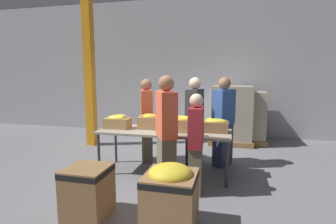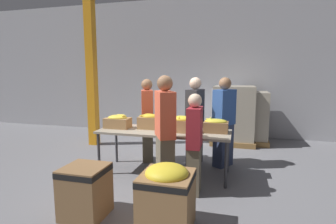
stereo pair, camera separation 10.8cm
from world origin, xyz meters
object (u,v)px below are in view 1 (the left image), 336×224
object	(u,v)px
support_pillar	(89,66)
pallet_stack_2	(227,115)
banana_box_3	(216,125)
volunteer_1	(166,134)
volunteer_2	(147,121)
volunteer_4	(223,122)
banana_box_0	(117,122)
donation_bin_1	(170,195)
volunteer_3	(196,145)
banana_box_2	(182,124)
volunteer_0	(194,122)
donation_bin_0	(88,190)
banana_box_1	(150,121)
pallet_stack_0	(232,115)
sorting_table	(164,134)
pallet_stack_1	(247,117)

from	to	relation	value
support_pillar	pallet_stack_2	xyz separation A→B (m)	(3.34, 1.33, -1.30)
banana_box_3	volunteer_1	bearing A→B (deg)	-134.16
volunteer_2	volunteer_4	world-z (taller)	volunteer_4
banana_box_0	donation_bin_1	distance (m)	2.24
volunteer_3	pallet_stack_2	xyz separation A→B (m)	(0.38, 3.45, -0.05)
banana_box_2	support_pillar	distance (m)	3.21
volunteer_0	donation_bin_0	world-z (taller)	volunteer_0
banana_box_1	pallet_stack_0	bearing A→B (deg)	59.30
pallet_stack_0	volunteer_4	bearing A→B (deg)	-94.58
banana_box_3	volunteer_4	xyz separation A→B (m)	(0.11, 0.60, -0.06)
sorting_table	banana_box_1	size ratio (longest dim) A/B	5.84
sorting_table	volunteer_4	xyz separation A→B (m)	(1.02, 0.69, 0.12)
banana_box_0	pallet_stack_1	world-z (taller)	pallet_stack_1
volunteer_2	pallet_stack_1	xyz separation A→B (m)	(2.11, 2.09, -0.18)
volunteer_2	volunteer_4	xyz separation A→B (m)	(1.56, 0.06, 0.02)
banana_box_0	banana_box_2	bearing A→B (deg)	-0.78
banana_box_1	banana_box_2	world-z (taller)	banana_box_2
support_pillar	donation_bin_0	bearing A→B (deg)	-61.04
volunteer_3	volunteer_4	size ratio (longest dim) A/B	0.87
volunteer_0	pallet_stack_1	xyz separation A→B (m)	(1.11, 2.08, -0.20)
volunteer_3	support_pillar	bearing A→B (deg)	51.95
sorting_table	pallet_stack_2	distance (m)	2.99
banana_box_3	pallet_stack_1	world-z (taller)	pallet_stack_1
donation_bin_1	pallet_stack_0	bearing A→B (deg)	81.15
banana_box_0	pallet_stack_2	world-z (taller)	pallet_stack_2
volunteer_4	donation_bin_1	distance (m)	2.45
sorting_table	volunteer_0	xyz separation A→B (m)	(0.46, 0.64, 0.12)
banana_box_2	support_pillar	bearing A→B (deg)	150.47
pallet_stack_0	banana_box_1	bearing A→B (deg)	-120.70
volunteer_0	donation_bin_1	bearing A→B (deg)	12.68
volunteer_3	banana_box_0	bearing A→B (deg)	65.12
banana_box_0	pallet_stack_0	xyz separation A→B (m)	(2.08, 2.58, -0.19)
pallet_stack_1	pallet_stack_2	size ratio (longest dim) A/B	0.94
banana_box_1	volunteer_2	world-z (taller)	volunteer_2
volunteer_1	donation_bin_0	distance (m)	1.39
banana_box_3	volunteer_2	distance (m)	1.55
sorting_table	banana_box_0	xyz separation A→B (m)	(-0.91, -0.00, 0.18)
volunteer_2	pallet_stack_1	world-z (taller)	volunteer_2
volunteer_1	volunteer_4	distance (m)	1.56
banana_box_1	volunteer_2	distance (m)	0.59
banana_box_2	banana_box_0	bearing A→B (deg)	179.22
banana_box_0	banana_box_2	distance (m)	1.24
banana_box_3	donation_bin_1	bearing A→B (deg)	-102.95
banana_box_3	banana_box_2	bearing A→B (deg)	-169.00
volunteer_4	pallet_stack_2	distance (m)	2.12
volunteer_2	volunteer_3	bearing A→B (deg)	21.94
sorting_table	banana_box_0	world-z (taller)	banana_box_0
banana_box_2	volunteer_4	size ratio (longest dim) A/B	0.26
banana_box_0	pallet_stack_1	size ratio (longest dim) A/B	0.35
banana_box_1	volunteer_1	xyz separation A→B (m)	(0.50, -0.74, -0.05)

